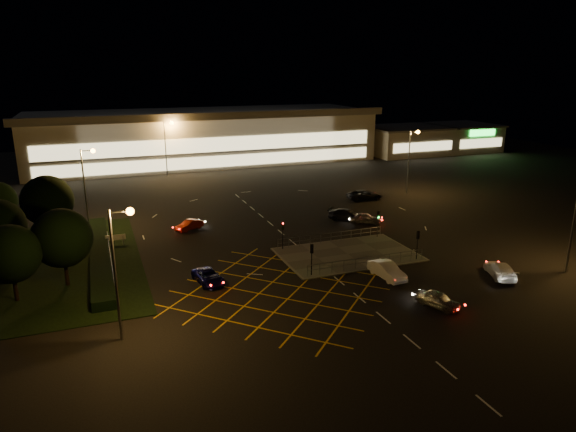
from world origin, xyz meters
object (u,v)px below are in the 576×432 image
object	(u,v)px
signal_sw	(312,253)
car_circ_red	(189,225)
car_right_silver	(366,218)
car_approach_white	(500,270)
signal_ne	(378,218)
car_east_grey	(364,195)
signal_nw	(283,230)
signal_se	(418,239)
car_left_blue	(208,277)
car_queue_white	(387,270)
car_far_dkgrey	(347,215)
car_near_silver	(438,300)

from	to	relation	value
signal_sw	car_circ_red	size ratio (longest dim) A/B	0.85
car_right_silver	car_approach_white	size ratio (longest dim) A/B	0.83
signal_ne	car_east_grey	distance (m)	18.41
signal_nw	car_circ_red	xyz separation A→B (m)	(-8.30, 11.08, -1.76)
signal_se	car_east_grey	distance (m)	25.87
car_left_blue	car_circ_red	bearing A→B (deg)	75.89
signal_nw	car_queue_white	bearing A→B (deg)	-58.83
signal_ne	car_left_blue	size ratio (longest dim) A/B	0.72
car_left_blue	car_approach_white	bearing A→B (deg)	-27.22
signal_ne	car_left_blue	bearing A→B (deg)	-164.37
signal_sw	signal_se	size ratio (longest dim) A/B	1.00
signal_sw	car_far_dkgrey	size ratio (longest dim) A/B	0.63
car_queue_white	car_left_blue	xyz separation A→B (m)	(-16.30, 4.87, -0.14)
car_east_grey	signal_ne	bearing A→B (deg)	157.51
signal_ne	car_far_dkgrey	size ratio (longest dim) A/B	0.63
signal_sw	signal_se	bearing A→B (deg)	-180.00
signal_se	car_circ_red	xyz separation A→B (m)	(-20.30, 19.07, -1.76)
signal_ne	car_circ_red	size ratio (longest dim) A/B	0.85
signal_sw	car_near_silver	bearing A→B (deg)	126.38
car_approach_white	car_far_dkgrey	bearing A→B (deg)	-54.83
signal_ne	car_right_silver	distance (m)	6.13
car_left_blue	car_right_silver	xyz separation A→B (m)	(23.27, 11.74, 0.07)
car_queue_white	signal_nw	bearing A→B (deg)	117.06
signal_nw	car_approach_white	world-z (taller)	signal_nw
signal_sw	car_near_silver	distance (m)	12.46
signal_nw	car_circ_red	size ratio (longest dim) A/B	0.85
signal_se	car_approach_white	world-z (taller)	signal_se
signal_se	signal_ne	world-z (taller)	same
car_near_silver	car_right_silver	world-z (taller)	car_right_silver
signal_nw	car_east_grey	bearing A→B (deg)	40.52
signal_se	car_near_silver	world-z (taller)	signal_se
car_far_dkgrey	car_approach_white	world-z (taller)	car_far_dkgrey
signal_se	car_queue_white	distance (m)	6.35
signal_nw	car_queue_white	xyz separation A→B (m)	(6.62, -10.94, -1.61)
signal_se	signal_ne	bearing A→B (deg)	-90.00
car_queue_white	car_right_silver	size ratio (longest dim) A/B	1.14
car_left_blue	car_near_silver	bearing A→B (deg)	-44.41
signal_se	car_circ_red	world-z (taller)	signal_se
signal_ne	car_approach_white	world-z (taller)	signal_ne
car_far_dkgrey	signal_sw	bearing A→B (deg)	-175.11
car_near_silver	car_approach_white	size ratio (longest dim) A/B	0.80
signal_nw	signal_ne	size ratio (longest dim) A/B	1.00
car_near_silver	car_right_silver	bearing A→B (deg)	51.75
car_far_dkgrey	signal_se	bearing A→B (deg)	-137.77
car_left_blue	car_right_silver	world-z (taller)	car_right_silver
car_approach_white	car_right_silver	bearing A→B (deg)	-58.00
car_right_silver	signal_nw	bearing A→B (deg)	143.05
signal_sw	car_left_blue	distance (m)	10.02
car_near_silver	car_left_blue	bearing A→B (deg)	121.73
car_circ_red	car_approach_white	world-z (taller)	car_approach_white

